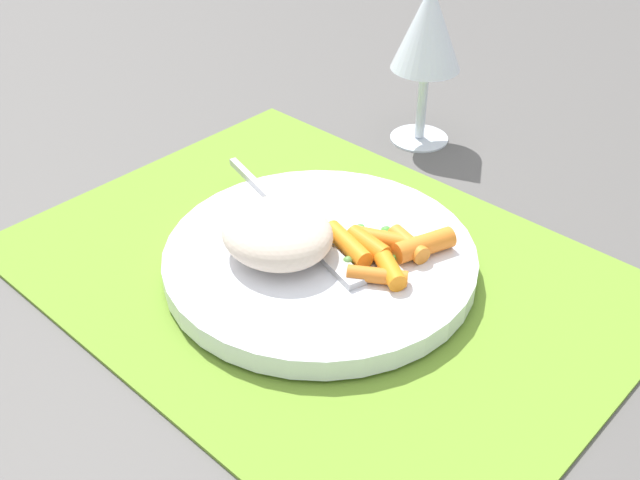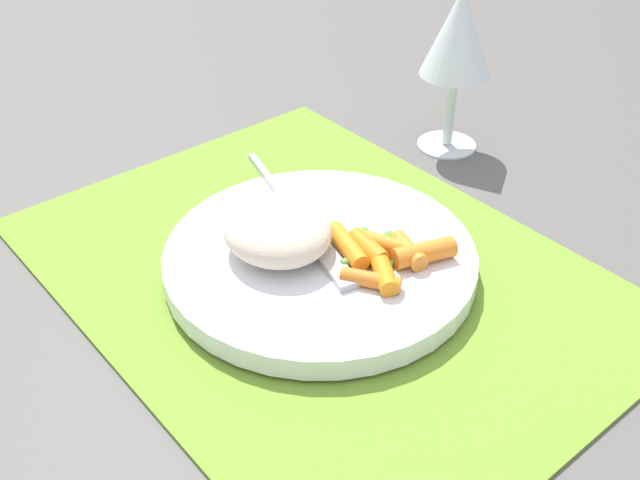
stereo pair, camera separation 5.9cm
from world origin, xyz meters
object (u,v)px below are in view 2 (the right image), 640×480
rice_mound (277,230)px  carrot_portion (386,254)px  plate (320,259)px  fork (305,228)px  wine_glass (458,37)px

rice_mound → carrot_portion: rice_mound is taller
plate → rice_mound: 0.04m
rice_mound → fork: rice_mound is taller
carrot_portion → rice_mound: bearing=-140.0°
wine_glass → fork: bearing=-77.4°
plate → fork: bearing=164.1°
carrot_portion → fork: 0.08m
plate → carrot_portion: (0.04, 0.03, 0.02)m
carrot_portion → wine_glass: size_ratio=0.58×
fork → wine_glass: 0.25m
plate → rice_mound: bearing=-129.0°
plate → wine_glass: 0.27m
rice_mound → wine_glass: size_ratio=0.55×
rice_mound → plate: bearing=51.0°
plate → fork: size_ratio=1.19×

